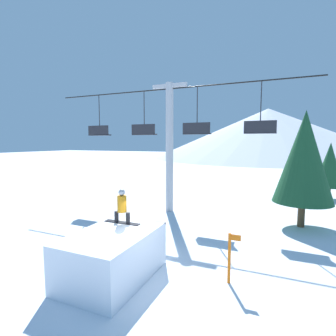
{
  "coord_description": "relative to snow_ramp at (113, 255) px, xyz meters",
  "views": [
    {
      "loc": [
        4.12,
        -7.45,
        4.73
      ],
      "look_at": [
        -1.12,
        4.6,
        3.43
      ],
      "focal_mm": 28.0,
      "sensor_mm": 36.0,
      "label": 1
    }
  ],
  "objects": [
    {
      "name": "snowboarder",
      "position": [
        -0.3,
        1.06,
        1.47
      ],
      "size": [
        1.48,
        0.36,
        1.32
      ],
      "color": "black",
      "rests_on": "snow_ramp"
    },
    {
      "name": "ground_plane",
      "position": [
        1.12,
        0.2,
        -0.81
      ],
      "size": [
        220.0,
        220.0,
        0.0
      ],
      "primitive_type": "plane",
      "color": "white"
    },
    {
      "name": "trail_marker",
      "position": [
        3.78,
        1.28,
        0.1
      ],
      "size": [
        0.41,
        0.1,
        1.72
      ],
      "color": "orange",
      "rests_on": "ground_plane"
    },
    {
      "name": "snow_ramp",
      "position": [
        0.0,
        0.0,
        0.0
      ],
      "size": [
        2.42,
        3.61,
        1.63
      ],
      "color": "white",
      "rests_on": "ground_plane"
    },
    {
      "name": "pine_tree_near",
      "position": [
        6.37,
        8.85,
        3.1
      ],
      "size": [
        3.14,
        3.14,
        6.46
      ],
      "color": "#4C3823",
      "rests_on": "ground_plane"
    },
    {
      "name": "pine_tree_far",
      "position": [
        8.91,
        17.78,
        2.03
      ],
      "size": [
        2.18,
        2.18,
        4.72
      ],
      "color": "#4C3823",
      "rests_on": "ground_plane"
    },
    {
      "name": "chairlift",
      "position": [
        -1.73,
        9.02,
        4.09
      ],
      "size": [
        18.07,
        0.51,
        8.64
      ],
      "color": "#B2B2B7",
      "rests_on": "ground_plane"
    },
    {
      "name": "mountain_ridge",
      "position": [
        1.12,
        76.87,
        6.5
      ],
      "size": [
        67.62,
        67.62,
        14.63
      ],
      "color": "silver",
      "rests_on": "ground_plane"
    }
  ]
}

